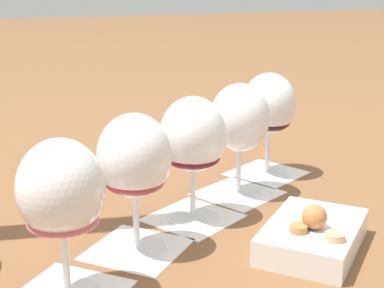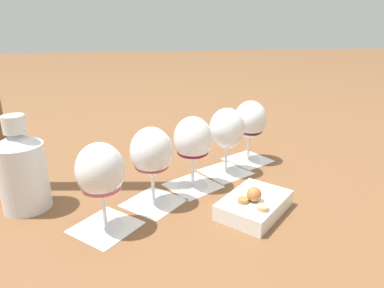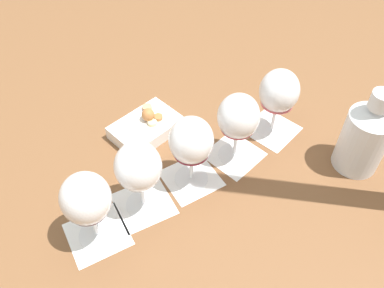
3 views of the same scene
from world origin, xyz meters
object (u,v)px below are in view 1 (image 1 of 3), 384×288
Objects in this scene: wine_glass_3 at (240,123)px; wine_glass_4 at (269,109)px; snack_dish at (313,235)px; wine_glass_0 at (61,195)px; wine_glass_1 at (135,162)px; wine_glass_2 at (193,139)px.

wine_glass_3 is 1.00× the size of wine_glass_4.
wine_glass_3 is 0.23m from snack_dish.
wine_glass_0 is 1.00× the size of wine_glass_1.
wine_glass_1 and wine_glass_3 have the same top height.
wine_glass_4 is (0.29, -0.38, -0.00)m from wine_glass_0.
wine_glass_1 is 0.24m from wine_glass_3.
wine_glass_0 is at bearing 127.11° from wine_glass_4.
wine_glass_0 and wine_glass_3 have the same top height.
wine_glass_4 is at bearing -53.64° from wine_glass_2.
wine_glass_2 is 0.12m from wine_glass_3.
wine_glass_1 is 1.00× the size of wine_glass_4.
wine_glass_4 is 0.30m from snack_dish.
wine_glass_2 is (0.15, -0.20, -0.00)m from wine_glass_0.
wine_glass_3 and wine_glass_4 have the same top height.
wine_glass_2 reaches higher than snack_dish.
snack_dish is at bearing -177.63° from wine_glass_3.
wine_glass_0 is 0.37m from wine_glass_3.
wine_glass_1 is at bearing 70.57° from snack_dish.
wine_glass_4 is (0.21, -0.28, -0.00)m from wine_glass_1.
wine_glass_3 is at bearing -57.05° from wine_glass_2.
wine_glass_0 is 0.13m from wine_glass_1.
wine_glass_2 is 0.20m from snack_dish.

